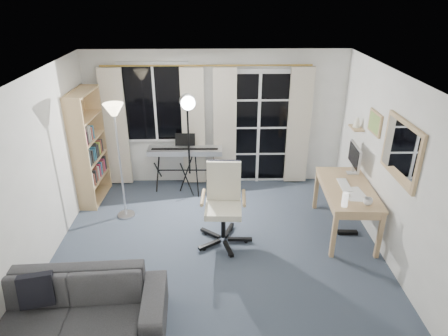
{
  "coord_description": "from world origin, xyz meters",
  "views": [
    {
      "loc": [
        -0.02,
        -4.74,
        3.4
      ],
      "look_at": [
        0.1,
        0.35,
        1.02
      ],
      "focal_mm": 32.0,
      "sensor_mm": 36.0,
      "label": 1
    }
  ],
  "objects_px": {
    "keyboard_piano": "(185,152)",
    "mug": "(368,201)",
    "torchiere_lamp": "(116,128)",
    "sofa": "(64,301)",
    "monitor": "(355,157)",
    "studio_light": "(188,114)",
    "office_chair": "(224,196)",
    "bookshelf": "(87,150)",
    "desk": "(347,193)"
  },
  "relations": [
    {
      "from": "desk",
      "to": "sofa",
      "type": "distance_m",
      "value": 3.94
    },
    {
      "from": "sofa",
      "to": "monitor",
      "type": "bearing_deg",
      "value": 28.75
    },
    {
      "from": "office_chair",
      "to": "sofa",
      "type": "xyz_separation_m",
      "value": [
        -1.69,
        -1.69,
        -0.27
      ]
    },
    {
      "from": "keyboard_piano",
      "to": "monitor",
      "type": "height_order",
      "value": "monitor"
    },
    {
      "from": "studio_light",
      "to": "bookshelf",
      "type": "bearing_deg",
      "value": 169.7
    },
    {
      "from": "studio_light",
      "to": "office_chair",
      "type": "height_order",
      "value": "studio_light"
    },
    {
      "from": "bookshelf",
      "to": "studio_light",
      "type": "distance_m",
      "value": 1.77
    },
    {
      "from": "keyboard_piano",
      "to": "mug",
      "type": "bearing_deg",
      "value": -36.19
    },
    {
      "from": "torchiere_lamp",
      "to": "office_chair",
      "type": "relative_size",
      "value": 1.6
    },
    {
      "from": "keyboard_piano",
      "to": "office_chair",
      "type": "distance_m",
      "value": 1.68
    },
    {
      "from": "monitor",
      "to": "desk",
      "type": "bearing_deg",
      "value": -110.64
    },
    {
      "from": "studio_light",
      "to": "mug",
      "type": "xyz_separation_m",
      "value": [
        2.43,
        -1.61,
        -0.69
      ]
    },
    {
      "from": "bookshelf",
      "to": "mug",
      "type": "height_order",
      "value": "bookshelf"
    },
    {
      "from": "torchiere_lamp",
      "to": "mug",
      "type": "distance_m",
      "value": 3.64
    },
    {
      "from": "monitor",
      "to": "sofa",
      "type": "xyz_separation_m",
      "value": [
        -3.68,
        -2.27,
        -0.6
      ]
    },
    {
      "from": "keyboard_piano",
      "to": "monitor",
      "type": "relative_size",
      "value": 2.46
    },
    {
      "from": "keyboard_piano",
      "to": "sofa",
      "type": "height_order",
      "value": "keyboard_piano"
    },
    {
      "from": "studio_light",
      "to": "sofa",
      "type": "xyz_separation_m",
      "value": [
        -1.15,
        -2.93,
        -1.07
      ]
    },
    {
      "from": "torchiere_lamp",
      "to": "monitor",
      "type": "relative_size",
      "value": 3.49
    },
    {
      "from": "torchiere_lamp",
      "to": "bookshelf",
      "type": "bearing_deg",
      "value": 138.89
    },
    {
      "from": "keyboard_piano",
      "to": "office_chair",
      "type": "bearing_deg",
      "value": -66.57
    },
    {
      "from": "torchiere_lamp",
      "to": "sofa",
      "type": "bearing_deg",
      "value": -93.62
    },
    {
      "from": "desk",
      "to": "monitor",
      "type": "xyz_separation_m",
      "value": [
        0.2,
        0.45,
        0.37
      ]
    },
    {
      "from": "bookshelf",
      "to": "studio_light",
      "type": "relative_size",
      "value": 1.02
    },
    {
      "from": "bookshelf",
      "to": "desk",
      "type": "relative_size",
      "value": 1.34
    },
    {
      "from": "bookshelf",
      "to": "desk",
      "type": "bearing_deg",
      "value": -12.02
    },
    {
      "from": "keyboard_piano",
      "to": "sofa",
      "type": "xyz_separation_m",
      "value": [
        -1.05,
        -3.25,
        -0.3
      ]
    },
    {
      "from": "torchiere_lamp",
      "to": "office_chair",
      "type": "height_order",
      "value": "torchiere_lamp"
    },
    {
      "from": "keyboard_piano",
      "to": "mug",
      "type": "relative_size",
      "value": 10.82
    },
    {
      "from": "keyboard_piano",
      "to": "mug",
      "type": "height_order",
      "value": "keyboard_piano"
    },
    {
      "from": "keyboard_piano",
      "to": "monitor",
      "type": "xyz_separation_m",
      "value": [
        2.62,
        -0.97,
        0.3
      ]
    },
    {
      "from": "bookshelf",
      "to": "studio_light",
      "type": "xyz_separation_m",
      "value": [
        1.67,
        0.04,
        0.59
      ]
    },
    {
      "from": "bookshelf",
      "to": "monitor",
      "type": "distance_m",
      "value": 4.25
    },
    {
      "from": "torchiere_lamp",
      "to": "monitor",
      "type": "distance_m",
      "value": 3.56
    },
    {
      "from": "monitor",
      "to": "mug",
      "type": "relative_size",
      "value": 4.4
    },
    {
      "from": "torchiere_lamp",
      "to": "studio_light",
      "type": "height_order",
      "value": "torchiere_lamp"
    },
    {
      "from": "sofa",
      "to": "mug",
      "type": "bearing_deg",
      "value": 17.3
    },
    {
      "from": "monitor",
      "to": "torchiere_lamp",
      "type": "bearing_deg",
      "value": -177.62
    },
    {
      "from": "office_chair",
      "to": "studio_light",
      "type": "bearing_deg",
      "value": 116.36
    },
    {
      "from": "mug",
      "to": "studio_light",
      "type": "bearing_deg",
      "value": 146.49
    },
    {
      "from": "bookshelf",
      "to": "torchiere_lamp",
      "type": "distance_m",
      "value": 1.07
    },
    {
      "from": "torchiere_lamp",
      "to": "sofa",
      "type": "distance_m",
      "value": 2.55
    },
    {
      "from": "keyboard_piano",
      "to": "desk",
      "type": "relative_size",
      "value": 0.93
    },
    {
      "from": "mug",
      "to": "keyboard_piano",
      "type": "bearing_deg",
      "value": 142.72
    },
    {
      "from": "office_chair",
      "to": "desk",
      "type": "height_order",
      "value": "office_chair"
    },
    {
      "from": "keyboard_piano",
      "to": "office_chair",
      "type": "xyz_separation_m",
      "value": [
        0.64,
        -1.55,
        -0.03
      ]
    },
    {
      "from": "keyboard_piano",
      "to": "sofa",
      "type": "bearing_deg",
      "value": -106.88
    },
    {
      "from": "bookshelf",
      "to": "torchiere_lamp",
      "type": "xyz_separation_m",
      "value": [
        0.67,
        -0.58,
        0.59
      ]
    },
    {
      "from": "keyboard_piano",
      "to": "studio_light",
      "type": "distance_m",
      "value": 0.84
    },
    {
      "from": "studio_light",
      "to": "office_chair",
      "type": "xyz_separation_m",
      "value": [
        0.54,
        -1.24,
        -0.8
      ]
    }
  ]
}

